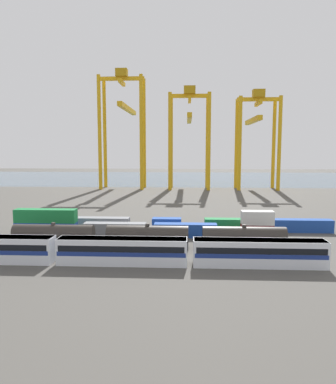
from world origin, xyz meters
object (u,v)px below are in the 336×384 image
(shipping_container_6, at_px, (36,223))
(gantry_crane_central, at_px, (189,127))
(shipping_container_4, at_px, (257,231))
(gantry_crane_east, at_px, (256,129))
(passenger_train, at_px, (122,250))
(shipping_container_8, at_px, (167,224))
(shipping_container_9, at_px, (234,225))
(gantry_crane_west, at_px, (124,118))
(freight_tank_row, at_px, (148,237))

(shipping_container_6, distance_m, gantry_crane_central, 95.12)
(shipping_container_4, bearing_deg, gantry_crane_east, 80.00)
(passenger_train, height_order, shipping_container_8, passenger_train)
(shipping_container_4, bearing_deg, shipping_container_9, 123.98)
(shipping_container_4, xyz_separation_m, gantry_crane_west, (-41.22, 91.37, 29.13))
(freight_tank_row, height_order, shipping_container_8, freight_tank_row)
(shipping_container_8, height_order, gantry_crane_east, gantry_crane_east)
(passenger_train, xyz_separation_m, gantry_crane_west, (-18.26, 108.93, 28.28))
(freight_tank_row, distance_m, shipping_container_8, 14.34)
(freight_tank_row, relative_size, shipping_container_6, 7.74)
(shipping_container_9, distance_m, gantry_crane_west, 98.09)
(gantry_crane_west, bearing_deg, shipping_container_8, -74.66)
(shipping_container_9, height_order, gantry_crane_east, gantry_crane_east)
(shipping_container_4, distance_m, shipping_container_6, 45.92)
(shipping_container_9, bearing_deg, gantry_crane_east, 76.95)
(shipping_container_4, bearing_deg, shipping_container_6, 173.07)
(gantry_crane_central, relative_size, gantry_crane_east, 1.04)
(shipping_container_6, height_order, gantry_crane_central, gantry_crane_central)
(freight_tank_row, relative_size, gantry_crane_west, 0.93)
(passenger_train, distance_m, gantry_crane_central, 111.88)
(passenger_train, bearing_deg, shipping_container_9, 50.22)
(freight_tank_row, xyz_separation_m, gantry_crane_west, (-21.02, 99.93, 28.42))
(shipping_container_9, bearing_deg, shipping_container_6, 180.00)
(shipping_container_4, bearing_deg, gantry_crane_central, 97.89)
(shipping_container_6, height_order, gantry_crane_west, gantry_crane_west)
(shipping_container_4, relative_size, shipping_container_8, 1.00)
(shipping_container_6, distance_m, shipping_container_8, 27.90)
(freight_tank_row, bearing_deg, shipping_container_9, 40.57)
(passenger_train, bearing_deg, shipping_container_8, 77.12)
(freight_tank_row, xyz_separation_m, shipping_container_6, (-25.38, 14.10, -0.71))
(gantry_crane_central, distance_m, gantry_crane_east, 28.62)
(shipping_container_6, xyz_separation_m, gantry_crane_east, (61.54, 84.97, 24.05))
(shipping_container_4, xyz_separation_m, gantry_crane_central, (-12.63, 91.17, 25.11))
(gantry_crane_central, bearing_deg, shipping_container_9, -84.07)
(passenger_train, distance_m, freight_tank_row, 9.41)
(gantry_crane_central, bearing_deg, gantry_crane_east, -1.33)
(gantry_crane_central, bearing_deg, passenger_train, -95.43)
(shipping_container_8, bearing_deg, passenger_train, -102.88)
(shipping_container_6, relative_size, gantry_crane_central, 0.14)
(passenger_train, distance_m, gantry_crane_west, 114.01)
(shipping_container_8, bearing_deg, freight_tank_row, -100.13)
(shipping_container_4, distance_m, shipping_container_8, 18.53)
(shipping_container_8, bearing_deg, shipping_container_4, -17.40)
(gantry_crane_east, bearing_deg, shipping_container_6, -125.91)
(passenger_train, xyz_separation_m, shipping_container_9, (19.23, 23.09, -0.84))
(shipping_container_6, bearing_deg, freight_tank_row, -29.05)
(shipping_container_9, relative_size, gantry_crane_west, 0.24)
(shipping_container_8, xyz_separation_m, gantry_crane_east, (33.64, 84.97, 24.05))
(freight_tank_row, bearing_deg, passenger_train, -107.06)
(shipping_container_6, relative_size, gantry_crane_east, 0.15)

